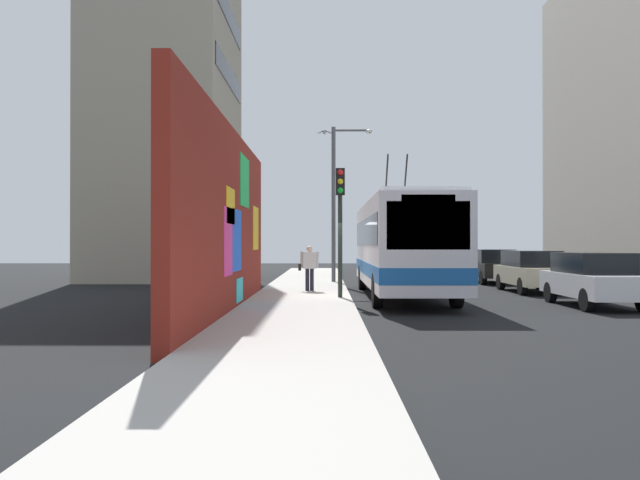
{
  "coord_description": "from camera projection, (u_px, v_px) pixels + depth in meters",
  "views": [
    {
      "loc": [
        -20.83,
        0.82,
        1.83
      ],
      "look_at": [
        -0.94,
        0.98,
        1.96
      ],
      "focal_mm": 36.07,
      "sensor_mm": 36.0,
      "label": 1
    }
  ],
  "objects": [
    {
      "name": "traffic_light",
      "position": [
        340.0,
        210.0,
        20.16
      ],
      "size": [
        0.49,
        0.28,
        4.08
      ],
      "color": "#2D382D",
      "rests_on": "sidewalk_slab"
    },
    {
      "name": "parked_car_black",
      "position": [
        492.0,
        265.0,
        30.1
      ],
      "size": [
        4.26,
        1.76,
        1.58
      ],
      "color": "black",
      "rests_on": "ground_plane"
    },
    {
      "name": "ground_plane",
      "position": [
        351.0,
        300.0,
        20.81
      ],
      "size": [
        80.0,
        80.0,
        0.0
      ],
      "primitive_type": "plane",
      "color": "black"
    },
    {
      "name": "parked_car_champagne",
      "position": [
        531.0,
        270.0,
        24.34
      ],
      "size": [
        4.29,
        1.78,
        1.58
      ],
      "color": "#C6B793",
      "rests_on": "ground_plane"
    },
    {
      "name": "pedestrian_midblock",
      "position": [
        309.0,
        265.0,
        23.05
      ],
      "size": [
        0.22,
        0.73,
        1.61
      ],
      "color": "#1E1E2D",
      "rests_on": "sidewalk_slab"
    },
    {
      "name": "flying_pigeons",
      "position": [
        370.0,
        64.0,
        21.35
      ],
      "size": [
        9.48,
        3.56,
        3.15
      ],
      "color": "gray"
    },
    {
      "name": "sidewalk_slab",
      "position": [
        301.0,
        298.0,
        20.82
      ],
      "size": [
        48.0,
        3.2,
        0.15
      ],
      "primitive_type": "cube",
      "color": "#ADA8A0",
      "rests_on": "ground_plane"
    },
    {
      "name": "city_bus",
      "position": [
        401.0,
        244.0,
        22.1
      ],
      "size": [
        11.68,
        2.54,
        5.1
      ],
      "color": "silver",
      "rests_on": "ground_plane"
    },
    {
      "name": "graffiti_wall",
      "position": [
        229.0,
        221.0,
        16.81
      ],
      "size": [
        13.88,
        0.32,
        4.85
      ],
      "color": "maroon",
      "rests_on": "ground_plane"
    },
    {
      "name": "parked_car_white",
      "position": [
        593.0,
        278.0,
        18.73
      ],
      "size": [
        4.27,
        1.75,
        1.58
      ],
      "color": "white",
      "rests_on": "ground_plane"
    },
    {
      "name": "building_far_left",
      "position": [
        169.0,
        86.0,
        34.27
      ],
      "size": [
        10.11,
        6.52,
        20.54
      ],
      "color": "#9E937F",
      "rests_on": "ground_plane"
    },
    {
      "name": "street_lamp",
      "position": [
        338.0,
        193.0,
        28.75
      ],
      "size": [
        0.44,
        1.82,
        6.93
      ],
      "color": "#4C4C51",
      "rests_on": "sidewalk_slab"
    }
  ]
}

